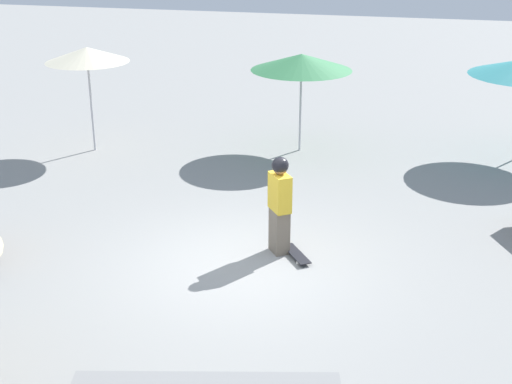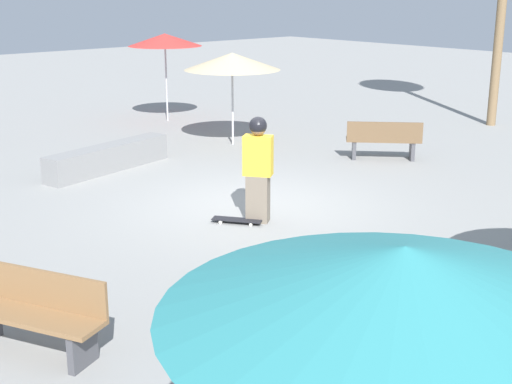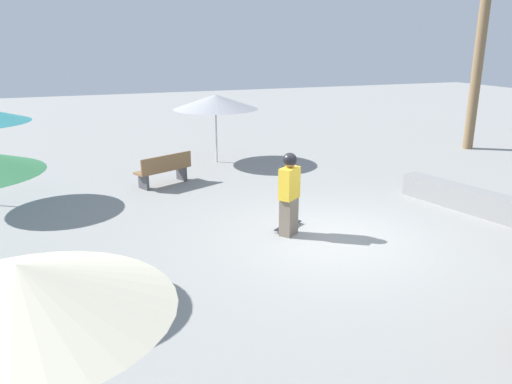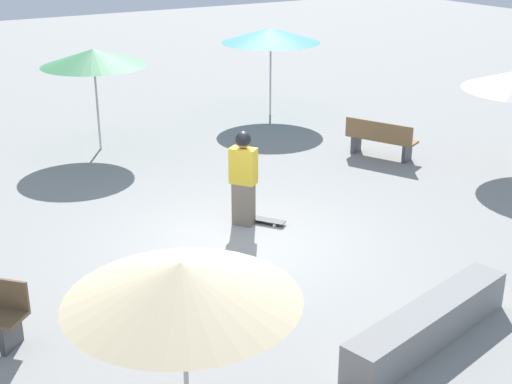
# 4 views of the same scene
# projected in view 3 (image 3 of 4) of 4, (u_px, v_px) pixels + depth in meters

# --- Properties ---
(ground_plane) EXTENTS (60.00, 60.00, 0.00)m
(ground_plane) POSITION_uv_depth(u_px,v_px,m) (331.00, 239.00, 9.91)
(ground_plane) COLOR gray
(skater_main) EXTENTS (0.51, 0.46, 1.69)m
(skater_main) POSITION_uv_depth(u_px,v_px,m) (289.00, 191.00, 9.85)
(skater_main) COLOR #726656
(skater_main) RESTS_ON ground_plane
(skateboard) EXTENTS (0.77, 0.62, 0.07)m
(skateboard) POSITION_uv_depth(u_px,v_px,m) (288.00, 226.00, 10.43)
(skateboard) COLOR black
(skateboard) RESTS_ON ground_plane
(concrete_ledge) EXTENTS (1.15, 3.03, 0.53)m
(concrete_ledge) POSITION_uv_depth(u_px,v_px,m) (460.00, 197.00, 11.65)
(concrete_ledge) COLOR gray
(concrete_ledge) RESTS_ON ground_plane
(bench_far) EXTENTS (1.64, 1.07, 0.85)m
(bench_far) POSITION_uv_depth(u_px,v_px,m) (164.00, 170.00, 13.47)
(bench_far) COLOR #47474C
(bench_far) RESTS_ON ground_plane
(shade_umbrella_grey) EXTENTS (2.66, 2.66, 2.16)m
(shade_umbrella_grey) POSITION_uv_depth(u_px,v_px,m) (216.00, 102.00, 15.58)
(shade_umbrella_grey) COLOR #B7B7BC
(shade_umbrella_grey) RESTS_ON ground_plane
(shade_umbrella_cream) EXTENTS (1.93, 1.93, 2.48)m
(shade_umbrella_cream) POSITION_uv_depth(u_px,v_px,m) (19.00, 290.00, 3.07)
(shade_umbrella_cream) COLOR #B7B7BC
(shade_umbrella_cream) RESTS_ON ground_plane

